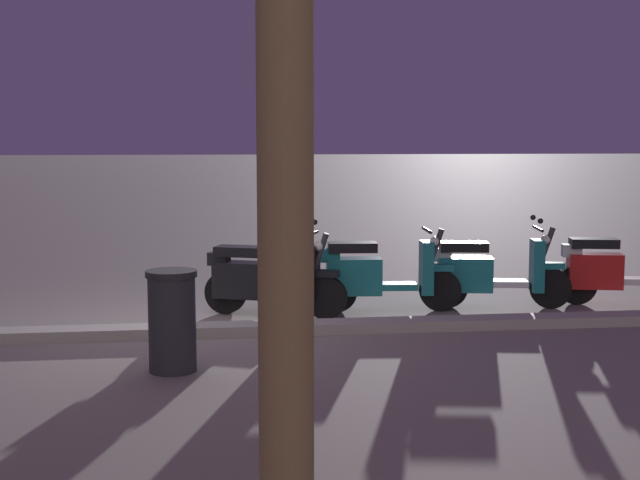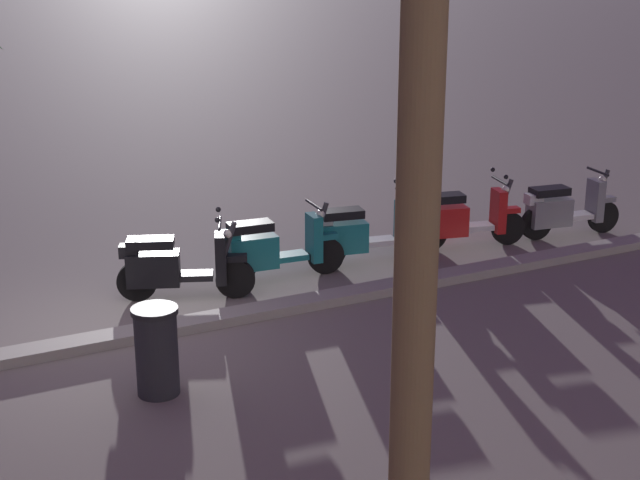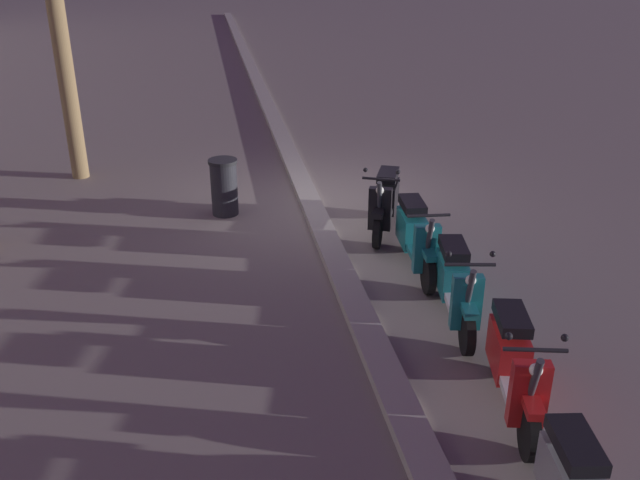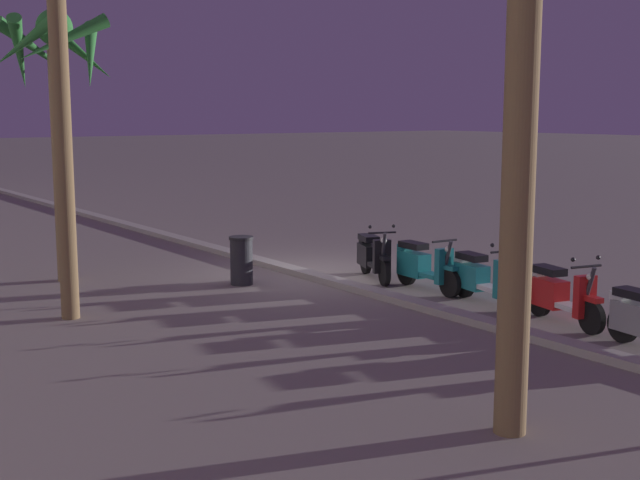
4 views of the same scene
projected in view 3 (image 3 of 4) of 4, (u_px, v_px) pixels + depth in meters
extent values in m
plane|color=slate|center=(318.00, 207.00, 11.83)|extent=(200.00, 200.00, 0.00)
cube|color=gray|center=(311.00, 204.00, 11.78)|extent=(60.00, 0.36, 0.12)
cylinder|color=black|center=(558.00, 476.00, 5.63)|extent=(0.53, 0.17, 0.52)
cube|color=black|center=(576.00, 445.00, 5.24)|extent=(0.64, 0.38, 0.12)
cube|color=silver|center=(561.00, 431.00, 5.54)|extent=(0.27, 0.23, 0.16)
cylinder|color=black|center=(529.00, 433.00, 6.12)|extent=(0.53, 0.21, 0.52)
cylinder|color=black|center=(502.00, 353.00, 7.28)|extent=(0.53, 0.21, 0.52)
cube|color=silver|center=(516.00, 387.00, 6.63)|extent=(0.65, 0.41, 0.08)
cube|color=red|center=(508.00, 350.00, 7.01)|extent=(0.73, 0.46, 0.45)
cube|color=black|center=(512.00, 318.00, 6.87)|extent=(0.65, 0.43, 0.12)
cube|color=red|center=(529.00, 394.00, 6.17)|extent=(0.21, 0.36, 0.66)
cube|color=red|center=(533.00, 407.00, 6.00)|extent=(0.35, 0.23, 0.08)
cylinder|color=#333338|center=(533.00, 386.00, 6.03)|extent=(0.29, 0.13, 0.69)
cylinder|color=black|center=(535.00, 350.00, 5.97)|extent=(0.16, 0.55, 0.04)
sphere|color=white|center=(536.00, 370.00, 5.94)|extent=(0.12, 0.12, 0.12)
cube|color=silver|center=(506.00, 313.00, 7.17)|extent=(0.28, 0.25, 0.16)
sphere|color=black|center=(565.00, 338.00, 5.93)|extent=(0.07, 0.07, 0.07)
sphere|color=black|center=(509.00, 336.00, 5.95)|extent=(0.07, 0.07, 0.07)
cylinder|color=black|center=(467.00, 333.00, 7.65)|extent=(0.53, 0.19, 0.52)
cylinder|color=black|center=(448.00, 279.00, 8.84)|extent=(0.53, 0.19, 0.52)
cube|color=silver|center=(458.00, 301.00, 8.17)|extent=(0.64, 0.38, 0.08)
cube|color=#197075|center=(452.00, 274.00, 8.56)|extent=(0.73, 0.43, 0.44)
cube|color=black|center=(454.00, 248.00, 8.44)|extent=(0.64, 0.40, 0.12)
cube|color=#197075|center=(466.00, 302.00, 7.69)|extent=(0.20, 0.36, 0.66)
cube|color=#197075|center=(469.00, 310.00, 7.53)|extent=(0.34, 0.21, 0.08)
cylinder|color=#333338|center=(469.00, 294.00, 7.56)|extent=(0.29, 0.12, 0.69)
cylinder|color=black|center=(470.00, 265.00, 7.50)|extent=(0.14, 0.56, 0.04)
sphere|color=white|center=(471.00, 280.00, 7.46)|extent=(0.12, 0.12, 0.12)
cube|color=silver|center=(449.00, 246.00, 8.73)|extent=(0.27, 0.24, 0.16)
sphere|color=black|center=(493.00, 254.00, 7.46)|extent=(0.07, 0.07, 0.07)
sphere|color=black|center=(449.00, 254.00, 7.47)|extent=(0.07, 0.07, 0.07)
cylinder|color=black|center=(428.00, 275.00, 8.94)|extent=(0.53, 0.14, 0.52)
cylinder|color=black|center=(408.00, 234.00, 10.12)|extent=(0.53, 0.14, 0.52)
cube|color=#197075|center=(418.00, 251.00, 9.46)|extent=(0.62, 0.33, 0.08)
cube|color=#197075|center=(411.00, 229.00, 9.85)|extent=(0.70, 0.37, 0.46)
cube|color=black|center=(413.00, 204.00, 9.71)|extent=(0.62, 0.35, 0.12)
cube|color=#197075|center=(426.00, 249.00, 8.98)|extent=(0.17, 0.35, 0.66)
cube|color=#197075|center=(430.00, 255.00, 8.82)|extent=(0.33, 0.18, 0.08)
cylinder|color=#333338|center=(429.00, 241.00, 8.85)|extent=(0.29, 0.09, 0.69)
cylinder|color=black|center=(429.00, 216.00, 8.79)|extent=(0.08, 0.56, 0.04)
sphere|color=white|center=(430.00, 229.00, 8.76)|extent=(0.12, 0.12, 0.12)
cube|color=#197075|center=(408.00, 204.00, 10.01)|extent=(0.26, 0.22, 0.16)
cylinder|color=black|center=(378.00, 231.00, 10.23)|extent=(0.52, 0.29, 0.52)
cylinder|color=black|center=(388.00, 201.00, 11.36)|extent=(0.52, 0.29, 0.52)
cube|color=black|center=(383.00, 213.00, 10.73)|extent=(0.66, 0.48, 0.08)
cube|color=black|center=(387.00, 196.00, 11.10)|extent=(0.75, 0.55, 0.44)
cube|color=black|center=(388.00, 175.00, 10.97)|extent=(0.67, 0.50, 0.12)
cube|color=black|center=(380.00, 209.00, 10.27)|extent=(0.26, 0.37, 0.66)
cube|color=black|center=(378.00, 213.00, 10.11)|extent=(0.36, 0.27, 0.08)
cylinder|color=#333338|center=(380.00, 201.00, 10.14)|extent=(0.29, 0.17, 0.69)
cylinder|color=black|center=(381.00, 179.00, 10.08)|extent=(0.25, 0.53, 0.04)
sphere|color=white|center=(380.00, 190.00, 10.04)|extent=(0.12, 0.12, 0.12)
cube|color=black|center=(390.00, 175.00, 11.26)|extent=(0.30, 0.28, 0.16)
sphere|color=black|center=(398.00, 172.00, 10.00)|extent=(0.07, 0.07, 0.07)
sphere|color=black|center=(365.00, 170.00, 10.09)|extent=(0.07, 0.07, 0.07)
cylinder|color=olive|center=(61.00, 46.00, 12.26)|extent=(0.32, 0.32, 4.96)
cylinder|color=#232328|center=(224.00, 188.00, 11.37)|extent=(0.44, 0.44, 0.90)
cylinder|color=black|center=(223.00, 161.00, 11.17)|extent=(0.48, 0.48, 0.06)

